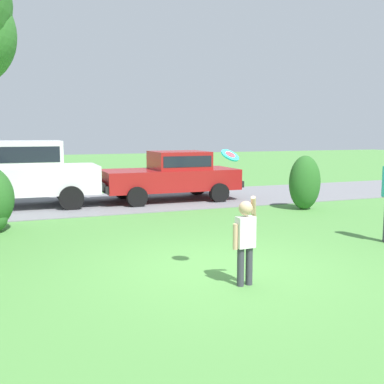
# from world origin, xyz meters

# --- Properties ---
(ground_plane) EXTENTS (80.00, 80.00, 0.00)m
(ground_plane) POSITION_xyz_m (0.00, 0.00, 0.00)
(ground_plane) COLOR #518E42
(driveway_strip) EXTENTS (28.00, 4.40, 0.02)m
(driveway_strip) POSITION_xyz_m (0.00, 7.52, 0.01)
(driveway_strip) COLOR slate
(driveway_strip) RESTS_ON ground
(shrub_centre_left) EXTENTS (0.91, 0.77, 1.52)m
(shrub_centre_left) POSITION_xyz_m (4.71, 4.33, 0.76)
(shrub_centre_left) COLOR #286023
(shrub_centre_left) RESTS_ON ground
(parked_sedan) EXTENTS (4.42, 2.13, 1.56)m
(parked_sedan) POSITION_xyz_m (1.82, 7.33, 0.85)
(parked_sedan) COLOR maroon
(parked_sedan) RESTS_ON ground
(parked_suv) EXTENTS (4.75, 2.19, 1.92)m
(parked_suv) POSITION_xyz_m (-2.79, 7.54, 1.08)
(parked_suv) COLOR white
(parked_suv) RESTS_ON ground
(child_thrower) EXTENTS (0.45, 0.28, 1.29)m
(child_thrower) POSITION_xyz_m (0.03, -0.94, 0.72)
(child_thrower) COLOR #383842
(child_thrower) RESTS_ON ground
(frisbee) EXTENTS (0.31, 0.26, 0.23)m
(frisbee) POSITION_xyz_m (-0.01, -0.51, 1.83)
(frisbee) COLOR #1EB7B2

